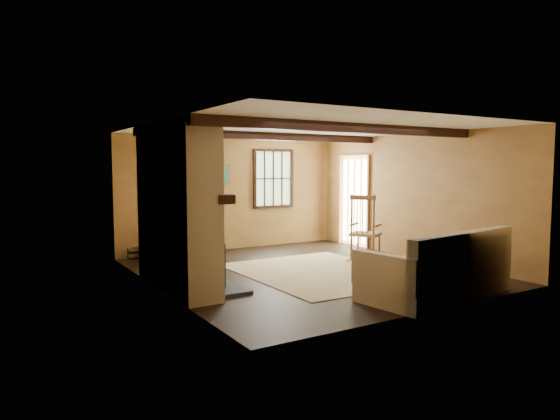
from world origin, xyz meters
TOP-DOWN VIEW (x-y plane):
  - ground at (0.00, 0.00)m, footprint 5.50×5.50m
  - room_envelope at (0.22, 0.26)m, footprint 5.02×5.52m
  - fireplace at (-2.23, -0.00)m, footprint 1.02×2.30m
  - rug at (0.20, -0.20)m, footprint 2.50×3.00m
  - rocking_chair at (1.59, 0.31)m, footprint 1.01×0.88m
  - sofa at (0.66, -2.30)m, footprint 2.39×1.30m
  - firewood_pile at (-1.98, 2.60)m, footprint 0.64×0.12m
  - laundry_basket at (-0.69, 2.43)m, footprint 0.53×0.43m
  - basket_pillow at (-0.69, 2.43)m, footprint 0.54×0.49m
  - armchair at (-1.71, 1.93)m, footprint 1.05×1.04m

SIDE VIEW (x-z plane):
  - ground at x=0.00m, z-range 0.00..0.00m
  - rug at x=0.20m, z-range 0.00..0.01m
  - firewood_pile at x=-1.98m, z-range 0.00..0.23m
  - laundry_basket at x=-0.69m, z-range 0.00..0.30m
  - sofa at x=0.66m, z-range -0.13..0.79m
  - armchair at x=-1.71m, z-range 0.00..0.74m
  - basket_pillow at x=-0.69m, z-range 0.30..0.52m
  - rocking_chair at x=1.59m, z-range -0.10..1.15m
  - fireplace at x=-2.23m, z-range -0.10..2.30m
  - room_envelope at x=0.22m, z-range 0.41..2.85m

